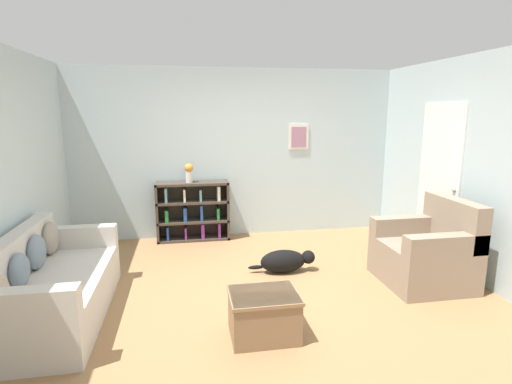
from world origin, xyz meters
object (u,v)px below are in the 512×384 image
at_px(vase, 189,172).
at_px(dog, 285,261).
at_px(recliner_chair, 427,253).
at_px(bookshelf, 193,211).
at_px(coffee_table, 264,313).
at_px(couch, 51,287).

bearing_deg(vase, dog, -53.06).
bearing_deg(recliner_chair, bookshelf, 141.41).
relative_size(coffee_table, vase, 2.12).
height_order(couch, coffee_table, couch).
bearing_deg(dog, couch, -164.18).
relative_size(bookshelf, dog, 1.31).
xyz_separation_m(coffee_table, vase, (-0.59, 2.85, 0.85)).
bearing_deg(vase, bookshelf, 25.96).
height_order(bookshelf, recliner_chair, recliner_chair).
bearing_deg(coffee_table, bookshelf, 100.71).
relative_size(dog, vase, 2.94).
height_order(coffee_table, vase, vase).
bearing_deg(recliner_chair, vase, 142.16).
xyz_separation_m(couch, bookshelf, (1.39, 2.21, 0.12)).
bearing_deg(dog, vase, 126.94).
bearing_deg(bookshelf, dog, -54.55).
xyz_separation_m(bookshelf, coffee_table, (0.54, -2.87, -0.23)).
xyz_separation_m(coffee_table, dog, (0.54, 1.36, -0.07)).
relative_size(couch, recliner_chair, 1.86).
relative_size(recliner_chair, coffee_table, 1.62).
bearing_deg(dog, recliner_chair, -20.34).
height_order(bookshelf, coffee_table, bookshelf).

